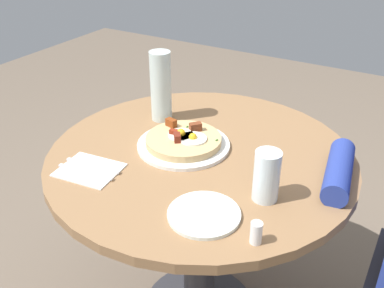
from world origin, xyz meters
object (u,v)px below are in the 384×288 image
at_px(dining_table, 200,197).
at_px(water_glass, 267,176).
at_px(fork, 93,165).
at_px(water_bottle, 161,86).
at_px(breakfast_pizza, 184,139).
at_px(salt_shaker, 256,233).
at_px(knife, 85,172).
at_px(bread_plate, 204,214).
at_px(pizza_plate, 184,145).

distance_m(dining_table, water_glass, 0.37).
xyz_separation_m(fork, water_bottle, (0.37, 0.00, 0.11)).
height_order(dining_table, breakfast_pizza, breakfast_pizza).
bearing_deg(salt_shaker, water_glass, 15.31).
bearing_deg(fork, dining_table, -141.39).
height_order(dining_table, knife, knife).
bearing_deg(water_glass, fork, 103.19).
relative_size(dining_table, knife, 5.21).
bearing_deg(knife, water_glass, -169.26).
bearing_deg(bread_plate, water_glass, -35.07).
distance_m(dining_table, pizza_plate, 0.19).
bearing_deg(bread_plate, pizza_plate, 39.70).
distance_m(pizza_plate, bread_plate, 0.34).
height_order(pizza_plate, water_glass, water_glass).
bearing_deg(knife, breakfast_pizza, -126.99).
distance_m(fork, salt_shaker, 0.53).
bearing_deg(salt_shaker, dining_table, 46.89).
height_order(pizza_plate, water_bottle, water_bottle).
xyz_separation_m(dining_table, salt_shaker, (-0.28, -0.30, 0.20)).
bearing_deg(water_bottle, breakfast_pizza, -127.57).
xyz_separation_m(water_glass, salt_shaker, (-0.17, -0.05, -0.04)).
bearing_deg(water_glass, water_bottle, 62.72).
relative_size(bread_plate, water_bottle, 0.75).
height_order(breakfast_pizza, water_glass, water_glass).
xyz_separation_m(pizza_plate, breakfast_pizza, (0.00, 0.00, 0.02)).
xyz_separation_m(water_glass, water_bottle, (0.25, 0.49, 0.05)).
distance_m(bread_plate, salt_shaker, 0.15).
bearing_deg(water_bottle, water_glass, -117.28).
height_order(bread_plate, water_glass, water_glass).
relative_size(pizza_plate, knife, 1.61).
height_order(water_glass, water_bottle, water_bottle).
bearing_deg(pizza_plate, bread_plate, -140.30).
relative_size(pizza_plate, water_glass, 2.09).
relative_size(knife, water_bottle, 0.74).
height_order(fork, water_bottle, water_bottle).
bearing_deg(knife, salt_shaker, 171.66).
height_order(bread_plate, water_bottle, water_bottle).
bearing_deg(breakfast_pizza, pizza_plate, -175.88).
distance_m(fork, knife, 0.04).
relative_size(dining_table, fork, 5.21).
relative_size(dining_table, breakfast_pizza, 3.97).
height_order(fork, water_glass, water_glass).
relative_size(fork, knife, 1.00).
bearing_deg(salt_shaker, bread_plate, 81.18).
height_order(breakfast_pizza, fork, breakfast_pizza).
bearing_deg(water_bottle, dining_table, -120.27).
distance_m(fork, water_glass, 0.50).
relative_size(breakfast_pizza, water_glass, 1.71).
distance_m(bread_plate, water_glass, 0.19).
xyz_separation_m(breakfast_pizza, bread_plate, (-0.27, -0.22, -0.02)).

